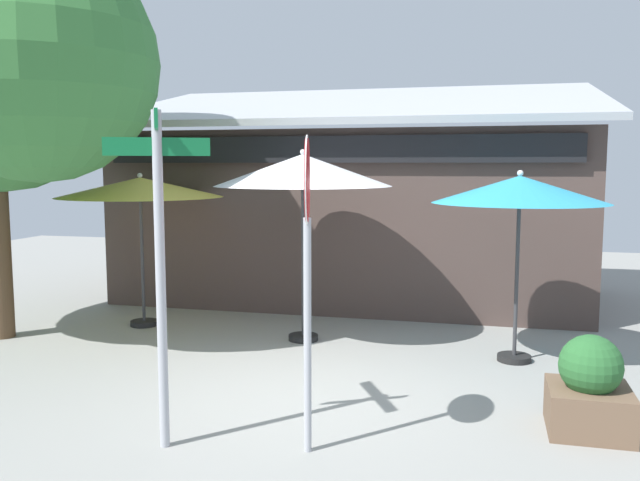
{
  "coord_description": "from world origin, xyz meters",
  "views": [
    {
      "loc": [
        1.92,
        -7.19,
        2.58
      ],
      "look_at": [
        -0.18,
        1.2,
        1.6
      ],
      "focal_mm": 37.43,
      "sensor_mm": 36.0,
      "label": 1
    }
  ],
  "objects_px": {
    "patio_umbrella_teal_right": "(520,191)",
    "stop_sign": "(307,234)",
    "patio_umbrella_mustard_left": "(140,188)",
    "sidewalk_planter": "(590,390)",
    "street_sign_post": "(160,243)",
    "patio_umbrella_ivory_center": "(303,171)"
  },
  "relations": [
    {
      "from": "patio_umbrella_teal_right",
      "to": "sidewalk_planter",
      "type": "height_order",
      "value": "patio_umbrella_teal_right"
    },
    {
      "from": "patio_umbrella_teal_right",
      "to": "patio_umbrella_mustard_left",
      "type": "bearing_deg",
      "value": 174.16
    },
    {
      "from": "street_sign_post",
      "to": "stop_sign",
      "type": "height_order",
      "value": "street_sign_post"
    },
    {
      "from": "stop_sign",
      "to": "patio_umbrella_teal_right",
      "type": "xyz_separation_m",
      "value": [
        1.92,
        3.37,
        0.26
      ]
    },
    {
      "from": "patio_umbrella_teal_right",
      "to": "stop_sign",
      "type": "bearing_deg",
      "value": -119.71
    },
    {
      "from": "street_sign_post",
      "to": "stop_sign",
      "type": "bearing_deg",
      "value": 9.27
    },
    {
      "from": "stop_sign",
      "to": "patio_umbrella_mustard_left",
      "type": "distance_m",
      "value": 5.5
    },
    {
      "from": "stop_sign",
      "to": "patio_umbrella_ivory_center",
      "type": "bearing_deg",
      "value": 106.13
    },
    {
      "from": "patio_umbrella_ivory_center",
      "to": "patio_umbrella_teal_right",
      "type": "relative_size",
      "value": 1.12
    },
    {
      "from": "patio_umbrella_mustard_left",
      "to": "patio_umbrella_teal_right",
      "type": "relative_size",
      "value": 1.04
    },
    {
      "from": "patio_umbrella_mustard_left",
      "to": "patio_umbrella_teal_right",
      "type": "height_order",
      "value": "patio_umbrella_teal_right"
    },
    {
      "from": "stop_sign",
      "to": "patio_umbrella_ivory_center",
      "type": "xyz_separation_m",
      "value": [
        -1.07,
        3.71,
        0.51
      ]
    },
    {
      "from": "patio_umbrella_mustard_left",
      "to": "sidewalk_planter",
      "type": "relative_size",
      "value": 2.72
    },
    {
      "from": "street_sign_post",
      "to": "patio_umbrella_mustard_left",
      "type": "xyz_separation_m",
      "value": [
        -2.5,
        4.17,
        0.32
      ]
    },
    {
      "from": "street_sign_post",
      "to": "sidewalk_planter",
      "type": "bearing_deg",
      "value": 18.8
    },
    {
      "from": "stop_sign",
      "to": "patio_umbrella_teal_right",
      "type": "relative_size",
      "value": 1.13
    },
    {
      "from": "stop_sign",
      "to": "patio_umbrella_mustard_left",
      "type": "xyz_separation_m",
      "value": [
        -3.81,
        3.95,
        0.23
      ]
    },
    {
      "from": "stop_sign",
      "to": "sidewalk_planter",
      "type": "xyz_separation_m",
      "value": [
        2.53,
        1.09,
        -1.56
      ]
    },
    {
      "from": "patio_umbrella_ivory_center",
      "to": "patio_umbrella_teal_right",
      "type": "distance_m",
      "value": 3.02
    },
    {
      "from": "stop_sign",
      "to": "sidewalk_planter",
      "type": "relative_size",
      "value": 2.96
    },
    {
      "from": "patio_umbrella_teal_right",
      "to": "sidewalk_planter",
      "type": "xyz_separation_m",
      "value": [
        0.61,
        -2.27,
        -1.83
      ]
    },
    {
      "from": "patio_umbrella_ivory_center",
      "to": "sidewalk_planter",
      "type": "xyz_separation_m",
      "value": [
        3.6,
        -2.61,
        -2.07
      ]
    }
  ]
}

